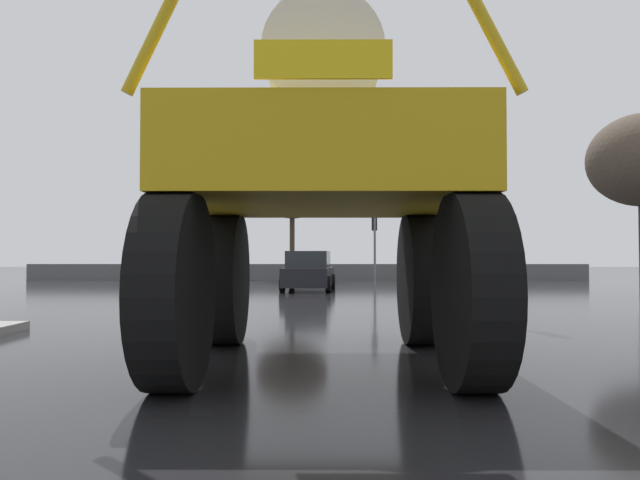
{
  "coord_description": "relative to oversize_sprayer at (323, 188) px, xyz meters",
  "views": [
    {
      "loc": [
        0.9,
        -0.81,
        1.3
      ],
      "look_at": [
        0.84,
        10.19,
        1.6
      ],
      "focal_mm": 34.63,
      "sensor_mm": 36.0,
      "label": 1
    }
  ],
  "objects": [
    {
      "name": "sedan_ahead",
      "position": [
        -0.57,
        16.38,
        -1.43
      ],
      "size": [
        2.13,
        4.22,
        1.52
      ],
      "rotation": [
        0.0,
        0.0,
        1.49
      ],
      "color": "black",
      "rests_on": "ground"
    },
    {
      "name": "ground_plane",
      "position": [
        -0.9,
        11.23,
        -2.15
      ],
      "size": [
        120.0,
        120.0,
        0.0
      ],
      "primitive_type": "plane",
      "color": "black"
    },
    {
      "name": "roadside_barrier",
      "position": [
        -0.9,
        26.44,
        -1.7
      ],
      "size": [
        30.96,
        0.24,
        0.9
      ],
      "primitive_type": "cube",
      "color": "#59595B",
      "rests_on": "ground"
    },
    {
      "name": "oversize_sprayer",
      "position": [
        0.0,
        0.0,
        0.0
      ],
      "size": [
        3.9,
        5.17,
        4.42
      ],
      "rotation": [
        0.0,
        0.0,
        1.57
      ],
      "color": "black",
      "rests_on": "ground"
    },
    {
      "name": "traffic_signal_near_right",
      "position": [
        3.32,
        4.59,
        0.34
      ],
      "size": [
        0.24,
        0.54,
        3.41
      ],
      "color": "slate",
      "rests_on": "ground"
    },
    {
      "name": "traffic_signal_far_left",
      "position": [
        2.48,
        22.26,
        0.42
      ],
      "size": [
        0.24,
        0.55,
        3.52
      ],
      "color": "slate",
      "rests_on": "ground"
    },
    {
      "name": "bare_tree_far_center",
      "position": [
        -1.74,
        26.7,
        2.97
      ],
      "size": [
        4.0,
        4.0,
        6.83
      ],
      "color": "#473828",
      "rests_on": "ground"
    }
  ]
}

